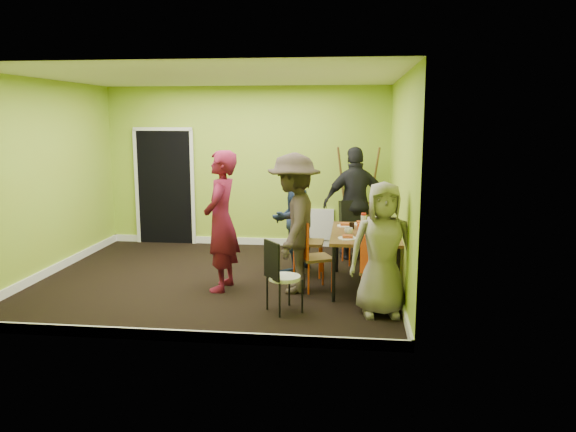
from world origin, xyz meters
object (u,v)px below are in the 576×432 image
object	(u,v)px
chair_bentwood	(280,273)
thermos	(364,223)
blue_bottle	(387,231)
person_back_end	(356,203)
dining_table	(365,236)
person_left_far	(290,217)
person_front_end	(383,249)
chair_back_end	(353,219)
person_left_near	(294,223)
chair_left_far	(302,235)
chair_left_near	(311,251)
easel	(357,200)
chair_front_end	(377,267)
orange_bottle	(359,227)
person_standing	(221,221)

from	to	relation	value
chair_bentwood	thermos	distance (m)	1.59
blue_bottle	person_back_end	size ratio (longest dim) A/B	0.11
dining_table	blue_bottle	size ratio (longest dim) A/B	7.23
person_left_far	person_front_end	world-z (taller)	person_left_far
chair_back_end	person_back_end	size ratio (longest dim) A/B	0.54
chair_back_end	thermos	distance (m)	1.37
person_left_near	chair_bentwood	bearing A→B (deg)	-4.97
chair_left_far	chair_back_end	size ratio (longest dim) A/B	1.07
chair_left_near	chair_bentwood	xyz separation A→B (m)	(-0.29, -0.89, -0.05)
dining_table	chair_bentwood	world-z (taller)	chair_bentwood
easel	chair_front_end	bearing A→B (deg)	-85.50
chair_front_end	person_left_far	distance (m)	1.96
orange_bottle	person_standing	xyz separation A→B (m)	(-1.79, -0.52, 0.13)
chair_bentwood	person_back_end	world-z (taller)	person_back_end
dining_table	chair_left_far	xyz separation A→B (m)	(-0.89, 0.48, -0.11)
chair_back_end	chair_bentwood	world-z (taller)	chair_back_end
person_back_end	person_left_far	bearing A→B (deg)	27.44
chair_bentwood	blue_bottle	xyz separation A→B (m)	(1.26, 0.78, 0.38)
easel	dining_table	bearing A→B (deg)	-87.26
chair_bentwood	easel	world-z (taller)	easel
person_standing	person_left_near	world-z (taller)	person_standing
person_standing	person_back_end	bearing A→B (deg)	140.96
chair_back_end	thermos	world-z (taller)	thermos
person_standing	person_left_far	size ratio (longest dim) A/B	1.14
thermos	orange_bottle	xyz separation A→B (m)	(-0.06, 0.13, -0.07)
easel	person_front_end	world-z (taller)	easel
chair_left_far	chair_bentwood	world-z (taller)	chair_left_far
dining_table	person_back_end	world-z (taller)	person_back_end
dining_table	person_standing	bearing A→B (deg)	-169.95
chair_left_far	chair_back_end	distance (m)	1.17
chair_left_near	chair_bentwood	size ratio (longest dim) A/B	1.08
chair_bentwood	person_left_near	size ratio (longest dim) A/B	0.48
chair_back_end	person_left_near	bearing A→B (deg)	45.50
easel	orange_bottle	bearing A→B (deg)	-89.68
dining_table	person_front_end	bearing A→B (deg)	-80.74
chair_left_far	easel	distance (m)	1.76
person_back_end	thermos	bearing A→B (deg)	78.05
chair_bentwood	orange_bottle	xyz separation A→B (m)	(0.91, 1.33, 0.31)
chair_left_far	chair_front_end	world-z (taller)	chair_left_far
person_standing	person_left_far	distance (m)	1.28
person_left_far	chair_left_near	bearing A→B (deg)	47.00
orange_bottle	person_back_end	bearing A→B (deg)	91.74
chair_left_far	chair_back_end	world-z (taller)	chair_left_far
chair_front_end	chair_bentwood	distance (m)	1.17
dining_table	person_left_near	size ratio (longest dim) A/B	0.82
chair_left_near	chair_back_end	distance (m)	1.74
person_standing	orange_bottle	bearing A→B (deg)	109.74
chair_bentwood	person_front_end	world-z (taller)	person_front_end
chair_left_far	person_standing	xyz separation A→B (m)	(-0.99, -0.82, 0.34)
chair_left_near	person_front_end	size ratio (longest dim) A/B	0.60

